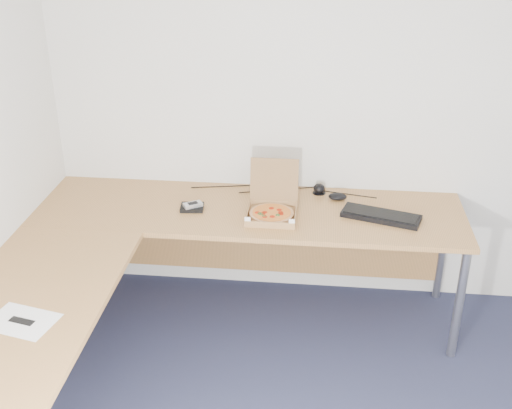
# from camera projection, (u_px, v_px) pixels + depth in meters

# --- Properties ---
(room_shell) EXTENTS (3.50, 3.50, 2.50)m
(room_shell) POSITION_uv_depth(u_px,v_px,m) (345.00, 261.00, 2.25)
(room_shell) COLOR silver
(room_shell) RESTS_ON ground
(desk) EXTENTS (2.50, 2.20, 0.73)m
(desk) POSITION_uv_depth(u_px,v_px,m) (181.00, 246.00, 3.44)
(desk) COLOR #B37C43
(desk) RESTS_ON ground
(pizza_box) EXTENTS (0.28, 0.33, 0.29)m
(pizza_box) POSITION_uv_depth(u_px,v_px,m) (272.00, 210.00, 3.68)
(pizza_box) COLOR #A17545
(pizza_box) RESTS_ON desk
(drinking_glass) EXTENTS (0.07, 0.07, 0.13)m
(drinking_glass) POSITION_uv_depth(u_px,v_px,m) (279.00, 190.00, 3.86)
(drinking_glass) COLOR silver
(drinking_glass) RESTS_ON desk
(keyboard) EXTENTS (0.47, 0.28, 0.03)m
(keyboard) POSITION_uv_depth(u_px,v_px,m) (381.00, 216.00, 3.66)
(keyboard) COLOR black
(keyboard) RESTS_ON desk
(mouse) EXTENTS (0.11, 0.08, 0.04)m
(mouse) POSITION_uv_depth(u_px,v_px,m) (338.00, 197.00, 3.88)
(mouse) COLOR black
(mouse) RESTS_ON desk
(wallet) EXTENTS (0.14, 0.12, 0.02)m
(wallet) POSITION_uv_depth(u_px,v_px,m) (192.00, 207.00, 3.77)
(wallet) COLOR black
(wallet) RESTS_ON desk
(phone) EXTENTS (0.12, 0.10, 0.02)m
(phone) POSITION_uv_depth(u_px,v_px,m) (193.00, 205.00, 3.75)
(phone) COLOR #B2B5BA
(phone) RESTS_ON wallet
(paper_sheet) EXTENTS (0.33, 0.27, 0.00)m
(paper_sheet) POSITION_uv_depth(u_px,v_px,m) (22.00, 321.00, 2.80)
(paper_sheet) COLOR white
(paper_sheet) RESTS_ON desk
(dome_speaker) EXTENTS (0.08, 0.08, 0.07)m
(dome_speaker) POSITION_uv_depth(u_px,v_px,m) (319.00, 188.00, 3.96)
(dome_speaker) COLOR black
(dome_speaker) RESTS_ON desk
(cable_bundle) EXTENTS (0.56, 0.11, 0.01)m
(cable_bundle) POSITION_uv_depth(u_px,v_px,m) (279.00, 190.00, 4.01)
(cable_bundle) COLOR black
(cable_bundle) RESTS_ON desk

